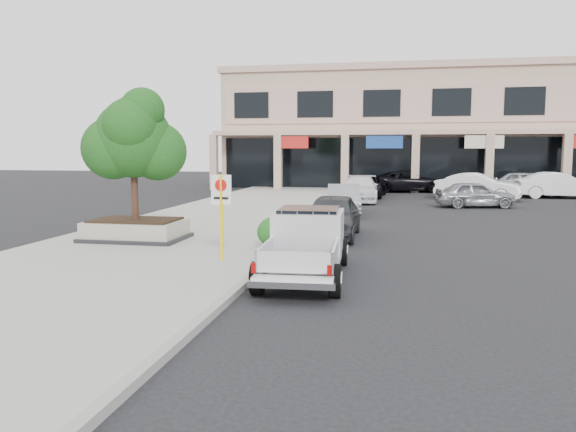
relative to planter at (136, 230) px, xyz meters
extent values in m
plane|color=black|center=(6.62, -2.97, -0.48)|extent=(120.00, 120.00, 0.00)
cube|color=gray|center=(1.12, 3.03, -0.40)|extent=(8.00, 52.00, 0.15)
cube|color=gray|center=(5.07, 3.03, -0.40)|extent=(0.20, 52.00, 0.15)
cube|color=tan|center=(14.62, 31.03, 4.02)|extent=(40.00, 10.00, 9.00)
cube|color=tan|center=(14.62, 31.03, 8.77)|extent=(40.40, 10.40, 0.50)
cube|color=tan|center=(14.62, 24.93, 3.82)|extent=(40.00, 2.20, 0.35)
cube|color=tan|center=(-5.38, 24.08, 1.62)|extent=(0.55, 0.55, 4.20)
cube|color=black|center=(14.62, 25.98, 1.52)|extent=(39.20, 0.08, 3.90)
cube|color=black|center=(0.00, 0.00, -0.27)|extent=(3.20, 2.20, 0.12)
cube|color=gray|center=(0.00, 0.00, 0.04)|extent=(3.00, 2.00, 0.50)
cube|color=black|center=(0.00, 0.00, 0.32)|extent=(2.70, 1.70, 0.06)
cylinder|color=black|center=(0.00, 0.00, 1.45)|extent=(0.22, 0.22, 2.20)
sphere|color=#113E11|center=(0.00, 0.00, 2.95)|extent=(2.50, 2.50, 2.50)
sphere|color=#113E11|center=(0.70, 0.30, 2.55)|extent=(1.90, 1.90, 1.90)
sphere|color=#113E11|center=(-0.30, 0.50, 3.55)|extent=(1.60, 1.60, 1.60)
cylinder|color=yellow|center=(3.88, -2.87, 0.82)|extent=(0.09, 0.09, 2.30)
cube|color=white|center=(3.88, -2.87, 1.57)|extent=(0.55, 0.03, 0.78)
cylinder|color=red|center=(3.88, -2.90, 1.69)|extent=(0.32, 0.02, 0.32)
ellipsoid|color=#134514|center=(4.82, -0.57, 0.14)|extent=(1.10, 0.99, 0.93)
imported|color=#2F3134|center=(6.17, 2.66, 0.29)|extent=(1.82, 4.50, 1.53)
imported|color=#93959A|center=(5.88, 9.86, 0.23)|extent=(2.04, 4.46, 1.42)
imported|color=silver|center=(6.21, 16.55, 0.28)|extent=(2.26, 5.26, 1.51)
imported|color=black|center=(6.36, 19.69, 0.24)|extent=(2.64, 5.26, 1.43)
imported|color=gray|center=(12.49, 14.31, 0.23)|extent=(4.35, 2.35, 1.40)
imported|color=white|center=(13.21, 18.82, 0.35)|extent=(5.27, 2.97, 1.64)
imported|color=black|center=(9.16, 24.59, 0.28)|extent=(5.79, 3.44, 1.51)
imported|color=#ADAEB5|center=(16.98, 22.99, 0.35)|extent=(5.19, 3.31, 1.64)
imported|color=white|center=(18.40, 21.17, 0.35)|extent=(4.99, 1.76, 1.64)
camera|label=1|loc=(8.43, -16.95, 2.64)|focal=35.00mm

